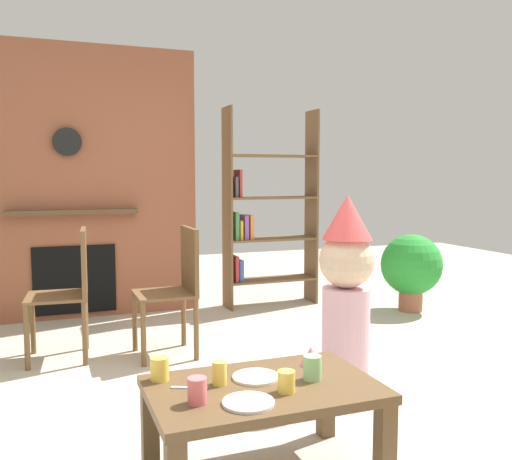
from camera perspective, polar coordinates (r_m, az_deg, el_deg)
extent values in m
plane|color=#BCB29E|center=(3.05, 0.03, -18.87)|extent=(12.00, 12.00, 0.00)
cube|color=#935138|center=(5.20, -18.33, 4.60)|extent=(2.20, 0.18, 2.40)
cube|color=black|center=(5.18, -17.99, -4.85)|extent=(0.70, 0.02, 0.60)
cube|color=brown|center=(5.07, -18.17, 1.76)|extent=(1.10, 0.10, 0.04)
cylinder|color=black|center=(5.09, -18.71, 8.52)|extent=(0.24, 0.04, 0.24)
cube|color=brown|center=(5.26, -2.94, 2.15)|extent=(0.02, 0.28, 1.90)
cube|color=brown|center=(5.59, 5.69, 2.33)|extent=(0.02, 0.28, 1.90)
cube|color=brown|center=(5.49, 1.49, -5.06)|extent=(0.86, 0.28, 0.02)
cube|color=brown|center=(5.43, 1.50, -0.91)|extent=(0.86, 0.28, 0.02)
cube|color=brown|center=(5.40, 1.51, 3.31)|extent=(0.86, 0.28, 0.02)
cube|color=brown|center=(5.40, 1.52, 7.56)|extent=(0.86, 0.28, 0.02)
cube|color=#B23333|center=(5.34, -2.22, -3.92)|extent=(0.03, 0.20, 0.24)
cube|color=#3359A5|center=(5.36, -1.77, -4.10)|extent=(0.04, 0.20, 0.21)
cube|color=#3F8C4C|center=(5.29, -2.23, 0.44)|extent=(0.04, 0.20, 0.26)
cube|color=gold|center=(5.31, -1.78, 0.03)|extent=(0.03, 0.20, 0.18)
cube|color=#8C4C99|center=(5.32, -1.27, 0.31)|extent=(0.04, 0.20, 0.23)
cube|color=#D87F3F|center=(5.34, -0.72, 0.32)|extent=(0.04, 0.20, 0.23)
cube|color=#4C4C51|center=(5.27, -2.28, 4.40)|extent=(0.03, 0.20, 0.19)
cube|color=#B23333|center=(5.28, -1.86, 4.77)|extent=(0.02, 0.20, 0.26)
cube|color=brown|center=(2.40, 0.75, -15.96)|extent=(0.94, 0.60, 0.04)
cube|color=brown|center=(2.46, 13.03, -20.67)|extent=(0.07, 0.07, 0.36)
cube|color=brown|center=(2.60, -10.76, -19.12)|extent=(0.07, 0.07, 0.36)
cube|color=brown|center=(2.85, 7.13, -16.74)|extent=(0.07, 0.07, 0.36)
cylinder|color=#8CD18C|center=(2.44, 5.78, -13.80)|extent=(0.08, 0.08, 0.10)
cylinder|color=#E5666B|center=(2.21, -6.01, -15.98)|extent=(0.07, 0.07, 0.10)
cylinder|color=#F2CC4C|center=(2.31, 3.12, -15.18)|extent=(0.07, 0.07, 0.09)
cylinder|color=#F2CC4C|center=(2.46, -9.81, -13.78)|extent=(0.08, 0.08, 0.10)
cylinder|color=#F2CC4C|center=(2.38, -3.75, -14.35)|extent=(0.06, 0.06, 0.10)
cylinder|color=white|center=(2.46, -0.01, -14.77)|extent=(0.20, 0.20, 0.01)
cylinder|color=white|center=(2.21, -0.79, -17.17)|extent=(0.20, 0.20, 0.01)
cone|color=pink|center=(2.62, 5.63, -12.66)|extent=(0.10, 0.10, 0.08)
cube|color=silver|center=(2.37, -6.82, -15.68)|extent=(0.14, 0.07, 0.01)
cylinder|color=#EAB2C6|center=(3.35, 9.12, -11.03)|extent=(0.28, 0.28, 0.62)
sphere|color=beige|center=(3.25, 9.24, -3.08)|extent=(0.32, 0.32, 0.32)
cone|color=#EA4C4C|center=(3.22, 9.31, 1.31)|extent=(0.29, 0.29, 0.26)
cube|color=brown|center=(4.07, -19.66, -6.40)|extent=(0.43, 0.43, 0.02)
cube|color=brown|center=(4.03, -17.13, -3.06)|extent=(0.06, 0.40, 0.45)
cylinder|color=brown|center=(4.31, -21.83, -8.88)|extent=(0.04, 0.04, 0.43)
cylinder|color=brown|center=(3.97, -22.35, -10.15)|extent=(0.04, 0.04, 0.43)
cylinder|color=brown|center=(4.29, -16.98, -8.80)|extent=(0.04, 0.04, 0.43)
cylinder|color=brown|center=(3.94, -17.06, -10.07)|extent=(0.04, 0.04, 0.43)
cube|color=brown|center=(3.97, -9.35, -6.44)|extent=(0.40, 0.40, 0.02)
cube|color=brown|center=(3.97, -6.79, -2.96)|extent=(0.03, 0.40, 0.45)
cylinder|color=brown|center=(4.17, -12.27, -9.11)|extent=(0.04, 0.04, 0.43)
cylinder|color=brown|center=(3.82, -11.42, -10.43)|extent=(0.04, 0.04, 0.43)
cylinder|color=brown|center=(4.23, -7.40, -8.79)|extent=(0.04, 0.04, 0.43)
cylinder|color=brown|center=(3.90, -6.11, -10.04)|extent=(0.04, 0.04, 0.43)
cylinder|color=#9E5B42|center=(5.46, 15.49, -6.93)|extent=(0.22, 0.22, 0.20)
sphere|color=green|center=(5.40, 15.58, -3.41)|extent=(0.57, 0.57, 0.57)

